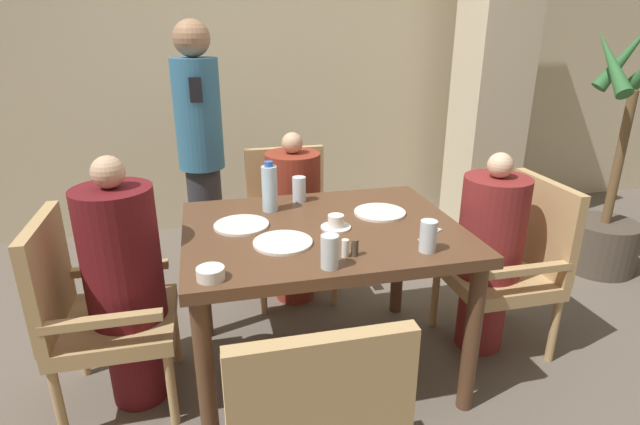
% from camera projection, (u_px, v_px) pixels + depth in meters
% --- Properties ---
extents(ground_plane, '(16.00, 16.00, 0.00)m').
position_uv_depth(ground_plane, '(322.00, 366.00, 2.50)').
color(ground_plane, '#60564C').
extents(wall_back, '(8.00, 0.06, 2.80)m').
position_uv_depth(wall_back, '(260.00, 53.00, 3.91)').
color(wall_back, beige).
rests_on(wall_back, ground_plane).
extents(pillar_stone, '(0.46, 0.46, 2.70)m').
position_uv_depth(pillar_stone, '(494.00, 61.00, 3.82)').
color(pillar_stone, beige).
rests_on(pillar_stone, ground_plane).
extents(dining_table, '(1.23, 0.95, 0.76)m').
position_uv_depth(dining_table, '(322.00, 246.00, 2.27)').
color(dining_table, brown).
rests_on(dining_table, ground_plane).
extents(chair_left_side, '(0.50, 0.50, 0.89)m').
position_uv_depth(chair_left_side, '(93.00, 309.00, 2.12)').
color(chair_left_side, tan).
rests_on(chair_left_side, ground_plane).
extents(diner_in_left_chair, '(0.32, 0.32, 1.14)m').
position_uv_depth(diner_in_left_chair, '(125.00, 283.00, 2.11)').
color(diner_in_left_chair, '#5B1419').
rests_on(diner_in_left_chair, ground_plane).
extents(chair_far_side, '(0.50, 0.50, 0.89)m').
position_uv_depth(chair_far_side, '(290.00, 217.00, 3.12)').
color(chair_far_side, tan).
rests_on(chair_far_side, ground_plane).
extents(diner_in_far_chair, '(0.32, 0.32, 1.04)m').
position_uv_depth(diner_in_far_chair, '(294.00, 217.00, 2.97)').
color(diner_in_far_chair, maroon).
rests_on(diner_in_far_chair, ground_plane).
extents(chair_right_side, '(0.50, 0.50, 0.89)m').
position_uv_depth(chair_right_side, '(512.00, 260.00, 2.55)').
color(chair_right_side, tan).
rests_on(chair_right_side, ground_plane).
extents(diner_in_right_chair, '(0.32, 0.32, 1.05)m').
position_uv_depth(diner_in_right_chair, '(489.00, 252.00, 2.50)').
color(diner_in_right_chair, maroon).
rests_on(diner_in_right_chair, ground_plane).
extents(standing_host, '(0.28, 0.32, 1.64)m').
position_uv_depth(standing_host, '(201.00, 150.00, 3.08)').
color(standing_host, '#2D2D33').
rests_on(standing_host, ground_plane).
extents(potted_palm, '(0.50, 0.48, 1.68)m').
position_uv_depth(potted_palm, '(609.00, 207.00, 3.37)').
color(potted_palm, '#4C4238').
rests_on(potted_palm, ground_plane).
extents(plate_main_left, '(0.25, 0.25, 0.01)m').
position_uv_depth(plate_main_left, '(380.00, 212.00, 2.39)').
color(plate_main_left, white).
rests_on(plate_main_left, dining_table).
extents(plate_main_right, '(0.25, 0.25, 0.01)m').
position_uv_depth(plate_main_right, '(283.00, 242.00, 2.06)').
color(plate_main_right, white).
rests_on(plate_main_right, dining_table).
extents(plate_dessert_center, '(0.25, 0.25, 0.01)m').
position_uv_depth(plate_dessert_center, '(241.00, 225.00, 2.24)').
color(plate_dessert_center, white).
rests_on(plate_dessert_center, dining_table).
extents(teacup_with_saucer, '(0.14, 0.14, 0.06)m').
position_uv_depth(teacup_with_saucer, '(336.00, 223.00, 2.21)').
color(teacup_with_saucer, white).
rests_on(teacup_with_saucer, dining_table).
extents(bowl_small, '(0.10, 0.10, 0.04)m').
position_uv_depth(bowl_small, '(211.00, 273.00, 1.77)').
color(bowl_small, white).
rests_on(bowl_small, dining_table).
extents(water_bottle, '(0.08, 0.08, 0.25)m').
position_uv_depth(water_bottle, '(270.00, 188.00, 2.39)').
color(water_bottle, silver).
rests_on(water_bottle, dining_table).
extents(glass_tall_near, '(0.07, 0.07, 0.13)m').
position_uv_depth(glass_tall_near, '(428.00, 236.00, 1.97)').
color(glass_tall_near, silver).
rests_on(glass_tall_near, dining_table).
extents(glass_tall_mid, '(0.07, 0.07, 0.13)m').
position_uv_depth(glass_tall_mid, '(299.00, 189.00, 2.54)').
color(glass_tall_mid, silver).
rests_on(glass_tall_mid, dining_table).
extents(glass_tall_far, '(0.07, 0.07, 0.13)m').
position_uv_depth(glass_tall_far, '(330.00, 252.00, 1.84)').
color(glass_tall_far, silver).
rests_on(glass_tall_far, dining_table).
extents(salt_shaker, '(0.03, 0.03, 0.07)m').
position_uv_depth(salt_shaker, '(345.00, 248.00, 1.93)').
color(salt_shaker, white).
rests_on(salt_shaker, dining_table).
extents(pepper_shaker, '(0.03, 0.03, 0.07)m').
position_uv_depth(pepper_shaker, '(355.00, 248.00, 1.94)').
color(pepper_shaker, '#4C3D2D').
rests_on(pepper_shaker, dining_table).
extents(fork_beside_plate, '(0.15, 0.10, 0.00)m').
position_uv_depth(fork_beside_plate, '(432.00, 233.00, 2.16)').
color(fork_beside_plate, silver).
rests_on(fork_beside_plate, dining_table).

